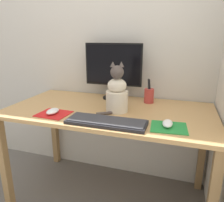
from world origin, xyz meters
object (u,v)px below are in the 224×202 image
(monitor, at_px, (113,68))
(pen_cup, at_px, (149,95))
(keyboard, at_px, (106,122))
(computer_mouse_right, at_px, (168,123))
(cat, at_px, (117,93))
(computer_mouse_left, at_px, (53,111))

(monitor, xyz_separation_m, pen_cup, (0.30, -0.04, -0.19))
(monitor, distance_m, keyboard, 0.59)
(monitor, relative_size, keyboard, 0.98)
(computer_mouse_right, relative_size, pen_cup, 0.57)
(monitor, relative_size, pen_cup, 2.50)
(monitor, xyz_separation_m, cat, (0.12, -0.30, -0.12))
(keyboard, bearing_deg, cat, 91.11)
(keyboard, relative_size, cat, 1.40)
(computer_mouse_left, distance_m, cat, 0.43)
(pen_cup, bearing_deg, keyboard, -109.10)
(computer_mouse_left, height_order, computer_mouse_right, same)
(cat, bearing_deg, keyboard, -103.49)
(cat, bearing_deg, computer_mouse_right, -40.33)
(computer_mouse_right, height_order, pen_cup, pen_cup)
(cat, height_order, pen_cup, cat)
(cat, bearing_deg, monitor, 97.10)
(keyboard, height_order, cat, cat)
(computer_mouse_right, xyz_separation_m, cat, (-0.34, 0.17, 0.10))
(keyboard, bearing_deg, computer_mouse_right, 9.99)
(cat, bearing_deg, pen_cup, 42.08)
(keyboard, distance_m, computer_mouse_left, 0.39)
(keyboard, height_order, computer_mouse_right, computer_mouse_right)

